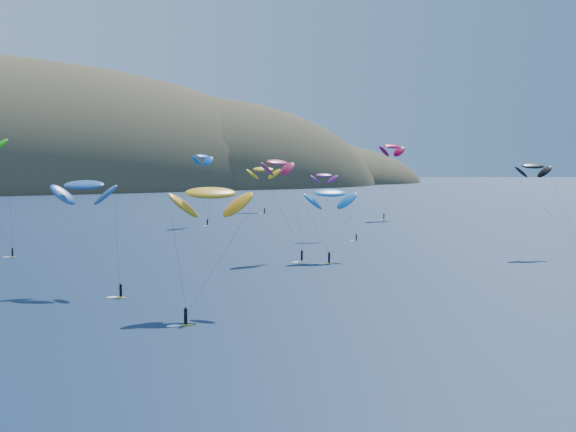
% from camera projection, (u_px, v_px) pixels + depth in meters
% --- Properties ---
extents(kitesurfer_2, '(12.76, 11.79, 16.85)m').
position_uv_depth(kitesurfer_2, '(211.00, 193.00, 97.06)').
color(kitesurfer_2, yellow).
rests_on(kitesurfer_2, ground).
extents(kitesurfer_4, '(9.57, 8.23, 22.05)m').
position_uv_depth(kitesurfer_4, '(202.00, 157.00, 227.51)').
color(kitesurfer_4, yellow).
rests_on(kitesurfer_4, ground).
extents(kitesurfer_5, '(10.48, 9.52, 14.99)m').
position_uv_depth(kitesurfer_5, '(330.00, 193.00, 147.53)').
color(kitesurfer_5, yellow).
rests_on(kitesurfer_5, ground).
extents(kitesurfer_6, '(7.66, 10.58, 16.59)m').
position_uv_depth(kitesurfer_6, '(324.00, 175.00, 187.09)').
color(kitesurfer_6, yellow).
rests_on(kitesurfer_6, ground).
extents(kitesurfer_7, '(7.94, 13.27, 19.18)m').
position_uv_depth(kitesurfer_7, '(533.00, 166.00, 154.98)').
color(kitesurfer_7, yellow).
rests_on(kitesurfer_7, ground).
extents(kitesurfer_8, '(12.76, 8.68, 26.03)m').
position_uv_depth(kitesurfer_8, '(392.00, 146.00, 256.03)').
color(kitesurfer_8, yellow).
rests_on(kitesurfer_8, ground).
extents(kitesurfer_9, '(8.76, 10.61, 20.07)m').
position_uv_depth(kitesurfer_9, '(277.00, 163.00, 148.42)').
color(kitesurfer_9, yellow).
rests_on(kitesurfer_9, ground).
extents(kitesurfer_10, '(9.79, 15.08, 17.22)m').
position_uv_depth(kitesurfer_10, '(84.00, 185.00, 112.15)').
color(kitesurfer_10, yellow).
rests_on(kitesurfer_10, ground).
extents(kitesurfer_11, '(12.87, 15.95, 18.77)m').
position_uv_depth(kitesurfer_11, '(263.00, 169.00, 290.94)').
color(kitesurfer_11, yellow).
rests_on(kitesurfer_11, ground).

